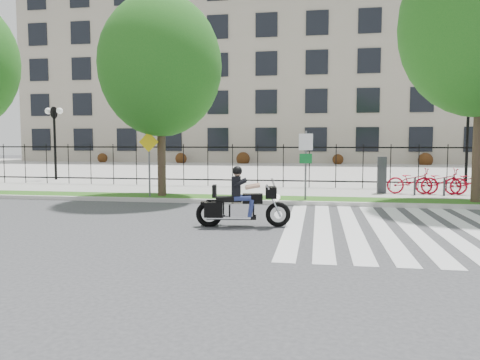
# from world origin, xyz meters

# --- Properties ---
(ground) EXTENTS (120.00, 120.00, 0.00)m
(ground) POSITION_xyz_m (0.00, 0.00, 0.00)
(ground) COLOR #363638
(ground) RESTS_ON ground
(curb) EXTENTS (60.00, 0.20, 0.15)m
(curb) POSITION_xyz_m (0.00, 4.10, 0.07)
(curb) COLOR beige
(curb) RESTS_ON ground
(grass_verge) EXTENTS (60.00, 1.50, 0.15)m
(grass_verge) POSITION_xyz_m (0.00, 4.95, 0.07)
(grass_verge) COLOR #225515
(grass_verge) RESTS_ON ground
(sidewalk) EXTENTS (60.00, 3.50, 0.15)m
(sidewalk) POSITION_xyz_m (0.00, 7.45, 0.07)
(sidewalk) COLOR #A3A099
(sidewalk) RESTS_ON ground
(plaza) EXTENTS (80.00, 34.00, 0.10)m
(plaza) POSITION_xyz_m (0.00, 25.00, 0.05)
(plaza) COLOR #A3A099
(plaza) RESTS_ON ground
(crosswalk_stripes) EXTENTS (5.70, 8.00, 0.01)m
(crosswalk_stripes) POSITION_xyz_m (4.83, 0.00, 0.01)
(crosswalk_stripes) COLOR silver
(crosswalk_stripes) RESTS_ON ground
(iron_fence) EXTENTS (30.00, 0.06, 2.00)m
(iron_fence) POSITION_xyz_m (0.00, 9.20, 1.15)
(iron_fence) COLOR black
(iron_fence) RESTS_ON sidewalk
(office_building) EXTENTS (60.00, 21.90, 20.15)m
(office_building) POSITION_xyz_m (0.00, 44.92, 9.97)
(office_building) COLOR #A09681
(office_building) RESTS_ON ground
(lamp_post_left) EXTENTS (1.06, 0.70, 4.25)m
(lamp_post_left) POSITION_xyz_m (-12.00, 12.00, 3.21)
(lamp_post_left) COLOR black
(lamp_post_left) RESTS_ON ground
(lamp_post_right) EXTENTS (1.06, 0.70, 4.25)m
(lamp_post_right) POSITION_xyz_m (10.00, 12.00, 3.21)
(lamp_post_right) COLOR black
(lamp_post_right) RESTS_ON ground
(street_tree_1) EXTENTS (4.73, 4.73, 7.74)m
(street_tree_1) POSITION_xyz_m (-3.23, 4.95, 5.16)
(street_tree_1) COLOR #3C2B21
(street_tree_1) RESTS_ON grass_verge
(sign_pole_regulatory) EXTENTS (0.50, 0.09, 2.50)m
(sign_pole_regulatory) POSITION_xyz_m (2.36, 4.58, 1.74)
(sign_pole_regulatory) COLOR #59595B
(sign_pole_regulatory) RESTS_ON grass_verge
(sign_pole_warning) EXTENTS (0.78, 0.09, 2.49)m
(sign_pole_warning) POSITION_xyz_m (-3.61, 4.58, 1.74)
(sign_pole_warning) COLOR #59595B
(sign_pole_warning) RESTS_ON grass_verge
(motorcycle_rider) EXTENTS (2.52, 0.88, 1.95)m
(motorcycle_rider) POSITION_xyz_m (0.84, -0.38, 0.65)
(motorcycle_rider) COLOR black
(motorcycle_rider) RESTS_ON ground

